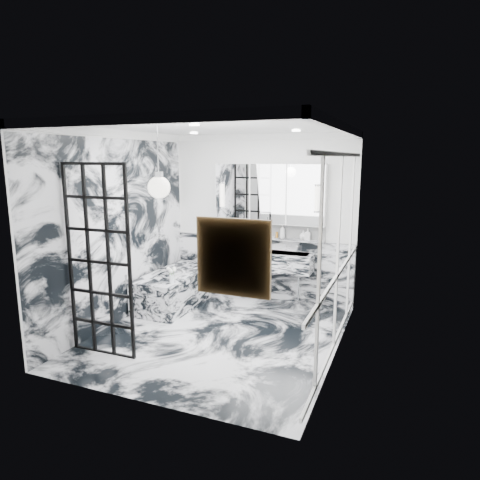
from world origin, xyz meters
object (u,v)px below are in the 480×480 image
at_px(trough_sink, 265,260).
at_px(mirror_cabinet, 269,194).
at_px(crittall_door, 99,262).
at_px(bathtub, 177,288).

relative_size(trough_sink, mirror_cabinet, 0.84).
xyz_separation_m(crittall_door, mirror_cabinet, (1.25, 2.77, 0.65)).
distance_m(crittall_door, trough_sink, 2.92).
bearing_deg(trough_sink, bathtub, -153.52).
height_order(mirror_cabinet, bathtub, mirror_cabinet).
bearing_deg(bathtub, crittall_door, -87.79).
xyz_separation_m(crittall_door, trough_sink, (1.25, 2.60, -0.44)).
distance_m(mirror_cabinet, bathtub, 2.20).
bearing_deg(trough_sink, crittall_door, -115.68).
distance_m(trough_sink, mirror_cabinet, 1.10).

